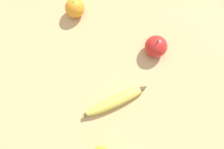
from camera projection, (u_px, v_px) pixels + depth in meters
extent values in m
plane|color=tan|center=(95.00, 81.00, 0.74)|extent=(3.00, 3.00, 0.00)
ellipsoid|color=#DBCC4C|center=(116.00, 101.00, 0.70)|extent=(0.19, 0.16, 0.04)
cone|color=brown|center=(144.00, 88.00, 0.70)|extent=(0.03, 0.03, 0.03)
sphere|color=brown|center=(86.00, 115.00, 0.68)|extent=(0.01, 0.01, 0.01)
sphere|color=orange|center=(75.00, 8.00, 0.79)|extent=(0.07, 0.07, 0.07)
cylinder|color=#3D8438|center=(73.00, 2.00, 0.76)|extent=(0.01, 0.01, 0.00)
ellipsoid|color=red|center=(156.00, 46.00, 0.74)|extent=(0.08, 0.08, 0.07)
cylinder|color=#4C3319|center=(158.00, 41.00, 0.70)|extent=(0.00, 0.00, 0.01)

